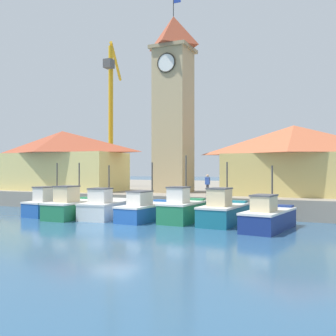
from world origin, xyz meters
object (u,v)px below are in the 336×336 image
fishing_boat_mid_left (147,210)px  fishing_boat_mid_right (224,212)px  fishing_boat_right_inner (268,217)px  warehouse_left (62,160)px  warehouse_right (294,159)px  dock_worker_near_tower (208,185)px  fishing_boat_center (183,209)px  port_crane_near (111,131)px  fishing_boat_left_inner (105,208)px  fishing_boat_far_left (51,205)px  fishing_boat_left_outer (73,207)px  clock_tower (173,99)px

fishing_boat_mid_left → fishing_boat_mid_right: size_ratio=1.12×
fishing_boat_mid_right → fishing_boat_right_inner: bearing=-20.2°
warehouse_left → warehouse_right: bearing=2.8°
dock_worker_near_tower → fishing_boat_center: bearing=-89.8°
fishing_boat_center → port_crane_near: (-15.96, 16.53, 7.15)m
fishing_boat_mid_right → warehouse_left: 19.73m
fishing_boat_left_inner → port_crane_near: port_crane_near is taller
fishing_boat_far_left → fishing_boat_mid_left: same height
fishing_boat_left_outer → warehouse_left: (-7.62, 8.11, 3.54)m
port_crane_near → fishing_boat_left_outer: bearing=-65.2°
fishing_boat_left_inner → fishing_boat_right_inner: 11.22m
fishing_boat_left_outer → fishing_boat_mid_left: (5.24, 1.00, -0.08)m
fishing_boat_far_left → fishing_boat_right_inner: fishing_boat_far_left is taller
fishing_boat_mid_right → clock_tower: (-6.93, 8.19, 8.81)m
fishing_boat_right_inner → dock_worker_near_tower: 8.48m
fishing_boat_right_inner → dock_worker_near_tower: (-5.64, 6.14, 1.53)m
fishing_boat_right_inner → port_crane_near: 28.77m
fishing_boat_left_outer → warehouse_right: (13.75, 9.14, 3.39)m
fishing_boat_mid_right → port_crane_near: bearing=138.5°
warehouse_right → fishing_boat_far_left: bearing=-152.1°
clock_tower → dock_worker_near_tower: size_ratio=10.55×
fishing_boat_left_inner → warehouse_left: (-9.82, 7.47, 3.58)m
warehouse_left → warehouse_right: warehouse_left is taller
fishing_boat_left_outer → fishing_boat_mid_left: size_ratio=0.93×
fishing_boat_left_inner → fishing_boat_right_inner: (11.21, -0.55, -0.03)m
fishing_boat_left_outer → warehouse_right: 16.85m
warehouse_right → fishing_boat_left_inner: bearing=-143.6°
fishing_boat_left_outer → port_crane_near: size_ratio=0.29×
fishing_boat_mid_right → fishing_boat_right_inner: 3.10m
fishing_boat_far_left → warehouse_left: warehouse_left is taller
fishing_boat_center → clock_tower: (-4.21, 8.21, 8.78)m
fishing_boat_center → fishing_boat_right_inner: size_ratio=0.83×
dock_worker_near_tower → warehouse_right: bearing=26.0°
fishing_boat_mid_left → warehouse_right: 12.28m
fishing_boat_far_left → fishing_boat_left_inner: bearing=1.0°
fishing_boat_center → warehouse_left: bearing=155.6°
fishing_boat_mid_left → warehouse_right: bearing=43.7°
fishing_boat_mid_right → dock_worker_near_tower: fishing_boat_mid_right is taller
fishing_boat_far_left → clock_tower: (6.02, 8.79, 8.86)m
warehouse_right → fishing_boat_center: bearing=-126.7°
fishing_boat_left_outer → port_crane_near: port_crane_near is taller
fishing_boat_far_left → fishing_boat_left_inner: size_ratio=0.96×
fishing_boat_left_inner → warehouse_right: 14.74m
fishing_boat_mid_right → clock_tower: bearing=130.3°
fishing_boat_mid_right → warehouse_left: warehouse_left is taller
fishing_boat_far_left → fishing_boat_mid_right: size_ratio=0.91×
fishing_boat_mid_right → port_crane_near: 25.94m
fishing_boat_left_outer → fishing_boat_center: fishing_boat_center is taller
fishing_boat_far_left → fishing_boat_center: (10.23, 0.58, 0.08)m
warehouse_left → dock_worker_near_tower: 15.64m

